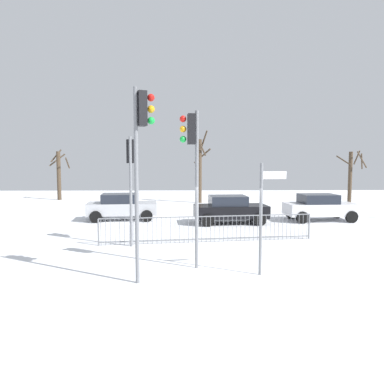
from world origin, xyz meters
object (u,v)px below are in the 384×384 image
object	(u,v)px
direction_sign_post	(263,213)
traffic_light_rear_left	(141,142)
car_silver_far	(122,206)
car_white_mid	(320,207)
bare_tree_left	(200,169)
traffic_light_rear_right	(131,166)
car_black_trailing	(230,209)
bare_tree_right	(59,174)
traffic_light_mid_left	(192,154)
bare_tree_centre	(351,176)

from	to	relation	value
direction_sign_post	traffic_light_rear_left	bearing A→B (deg)	-178.60
traffic_light_rear_left	car_silver_far	size ratio (longest dim) A/B	1.31
car_white_mid	traffic_light_rear_left	bearing A→B (deg)	-133.78
bare_tree_left	traffic_light_rear_right	bearing A→B (deg)	-102.46
direction_sign_post	car_black_trailing	distance (m)	8.84
traffic_light_rear_left	traffic_light_rear_right	world-z (taller)	traffic_light_rear_left
bare_tree_right	traffic_light_mid_left	bearing A→B (deg)	-61.71
direction_sign_post	car_white_mid	xyz separation A→B (m)	(5.23, 9.57, -1.04)
traffic_light_mid_left	bare_tree_centre	xyz separation A→B (m)	(12.00, 15.52, -1.27)
direction_sign_post	car_silver_far	xyz separation A→B (m)	(-5.76, 10.06, -1.04)
direction_sign_post	bare_tree_centre	size ratio (longest dim) A/B	0.80
traffic_light_mid_left	direction_sign_post	size ratio (longest dim) A/B	1.48
traffic_light_mid_left	car_white_mid	distance (m)	11.76
traffic_light_mid_left	car_black_trailing	world-z (taller)	traffic_light_mid_left
traffic_light_rear_right	bare_tree_left	size ratio (longest dim) A/B	0.74
traffic_light_rear_left	car_white_mid	world-z (taller)	traffic_light_rear_left
car_black_trailing	bare_tree_centre	world-z (taller)	bare_tree_centre
car_white_mid	bare_tree_left	distance (m)	11.10
traffic_light_rear_right	bare_tree_centre	size ratio (longest dim) A/B	1.04
direction_sign_post	bare_tree_right	xyz separation A→B (m)	(-12.89, 20.94, 0.42)
car_white_mid	car_black_trailing	bearing A→B (deg)	-174.63
traffic_light_rear_right	car_silver_far	bearing A→B (deg)	104.25
car_white_mid	bare_tree_centre	xyz separation A→B (m)	(4.76, 6.66, 1.46)
car_white_mid	traffic_light_mid_left	bearing A→B (deg)	-132.76
car_white_mid	bare_tree_right	world-z (taller)	bare_tree_right
direction_sign_post	bare_tree_left	world-z (taller)	bare_tree_left
traffic_light_mid_left	bare_tree_centre	size ratio (longest dim) A/B	1.18
car_black_trailing	bare_tree_right	bearing A→B (deg)	132.79
bare_tree_centre	bare_tree_right	world-z (taller)	bare_tree_right
car_black_trailing	bare_tree_centre	distance (m)	12.43
car_white_mid	bare_tree_left	size ratio (longest dim) A/B	0.69
traffic_light_rear_left	bare_tree_centre	distance (m)	21.55
bare_tree_left	car_silver_far	bearing A→B (deg)	-119.20
traffic_light_mid_left	bare_tree_right	size ratio (longest dim) A/B	1.11
bare_tree_centre	direction_sign_post	bearing A→B (deg)	-121.63
bare_tree_left	bare_tree_centre	size ratio (longest dim) A/B	1.40
traffic_light_mid_left	traffic_light_rear_left	xyz separation A→B (m)	(-1.37, -1.31, 0.29)
traffic_light_rear_left	car_silver_far	xyz separation A→B (m)	(-2.38, 10.65, -3.02)
traffic_light_rear_right	bare_tree_left	distance (m)	15.12
traffic_light_rear_right	bare_tree_right	bearing A→B (deg)	117.63
traffic_light_rear_right	car_white_mid	distance (m)	11.37
traffic_light_rear_right	bare_tree_right	world-z (taller)	bare_tree_right
car_silver_far	bare_tree_left	bearing A→B (deg)	54.69
bare_tree_centre	car_silver_far	bearing A→B (deg)	-158.62
car_black_trailing	traffic_light_mid_left	bearing A→B (deg)	-109.23
traffic_light_mid_left	bare_tree_left	bearing A→B (deg)	-7.53
car_white_mid	bare_tree_right	distance (m)	21.44
car_white_mid	bare_tree_left	world-z (taller)	bare_tree_left
direction_sign_post	bare_tree_right	world-z (taller)	bare_tree_right
traffic_light_mid_left	bare_tree_right	distance (m)	23.00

